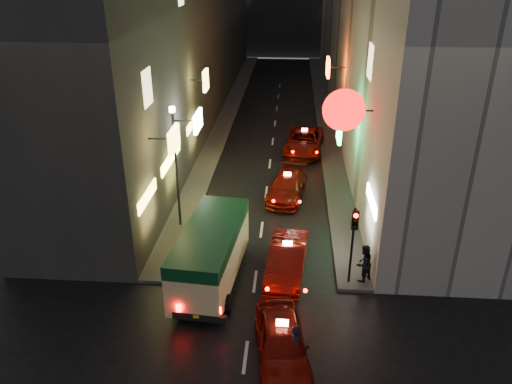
% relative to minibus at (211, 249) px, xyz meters
% --- Properties ---
extents(building_left, '(7.38, 52.00, 18.00)m').
position_rel_minibus_xyz_m(building_left, '(-6.16, 25.64, 7.35)').
color(building_left, '#343330').
rests_on(building_left, ground).
extents(building_right, '(8.27, 52.00, 18.00)m').
position_rel_minibus_xyz_m(building_right, '(9.84, 25.64, 7.35)').
color(building_right, '#B0A9A1').
rests_on(building_right, ground).
extents(sidewalk_left, '(1.50, 52.00, 0.15)m').
position_rel_minibus_xyz_m(sidewalk_left, '(-2.41, 25.65, -1.58)').
color(sidewalk_left, '#4D4B48').
rests_on(sidewalk_left, ground).
extents(sidewalk_right, '(1.50, 52.00, 0.15)m').
position_rel_minibus_xyz_m(sidewalk_right, '(6.09, 25.65, -1.58)').
color(sidewalk_right, '#4D4B48').
rests_on(sidewalk_right, ground).
extents(minibus, '(2.67, 6.26, 2.62)m').
position_rel_minibus_xyz_m(minibus, '(0.00, 0.00, 0.00)').
color(minibus, beige).
rests_on(minibus, ground).
extents(taxi_near, '(2.94, 5.65, 1.89)m').
position_rel_minibus_xyz_m(taxi_near, '(3.09, -4.32, -0.80)').
color(taxi_near, maroon).
rests_on(taxi_near, ground).
extents(taxi_second, '(2.69, 5.49, 1.86)m').
position_rel_minibus_xyz_m(taxi_second, '(3.19, 0.87, -0.81)').
color(taxi_second, maroon).
rests_on(taxi_second, ground).
extents(taxi_third, '(2.79, 5.23, 1.75)m').
position_rel_minibus_xyz_m(taxi_third, '(3.07, 8.63, -0.86)').
color(taxi_third, maroon).
rests_on(taxi_third, ground).
extents(taxi_far, '(2.93, 5.87, 1.97)m').
position_rel_minibus_xyz_m(taxi_far, '(4.15, 16.18, -0.76)').
color(taxi_far, maroon).
rests_on(taxi_far, ground).
extents(pedestrian_crossing, '(0.64, 0.75, 1.94)m').
position_rel_minibus_xyz_m(pedestrian_crossing, '(3.57, -4.65, -0.68)').
color(pedestrian_crossing, black).
rests_on(pedestrian_crossing, ground).
extents(pedestrian_sidewalk, '(0.84, 0.82, 1.93)m').
position_rel_minibus_xyz_m(pedestrian_sidewalk, '(6.41, 0.37, -0.54)').
color(pedestrian_sidewalk, black).
rests_on(pedestrian_sidewalk, sidewalk_right).
extents(traffic_light, '(0.26, 0.43, 3.50)m').
position_rel_minibus_xyz_m(traffic_light, '(5.84, 0.12, 1.03)').
color(traffic_light, black).
rests_on(traffic_light, sidewalk_right).
extents(lamp_post, '(0.28, 0.28, 6.22)m').
position_rel_minibus_xyz_m(lamp_post, '(-2.36, 4.65, 2.07)').
color(lamp_post, black).
rests_on(lamp_post, sidewalk_left).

